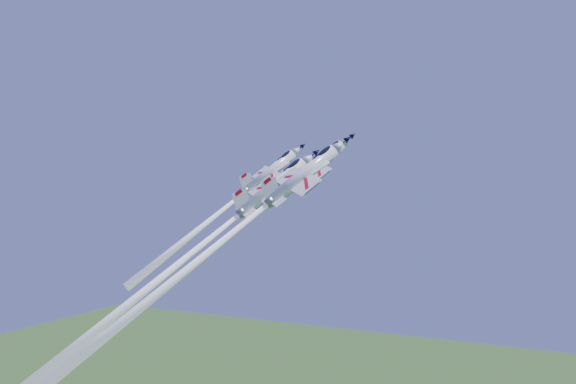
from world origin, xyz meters
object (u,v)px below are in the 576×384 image
at_px(jet_right, 211,250).
at_px(jet_slot, 185,258).
at_px(jet_lead, 232,234).
at_px(jet_left, 223,209).

bearing_deg(jet_right, jet_slot, -159.56).
relative_size(jet_lead, jet_right, 0.96).
height_order(jet_left, jet_slot, jet_left).
relative_size(jet_lead, jet_left, 1.45).
height_order(jet_lead, jet_left, jet_lead).
bearing_deg(jet_lead, jet_slot, -84.38).
bearing_deg(jet_left, jet_slot, -50.89).
relative_size(jet_left, jet_right, 0.67).
bearing_deg(jet_left, jet_right, -24.62).
bearing_deg(jet_left, jet_lead, -3.96).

